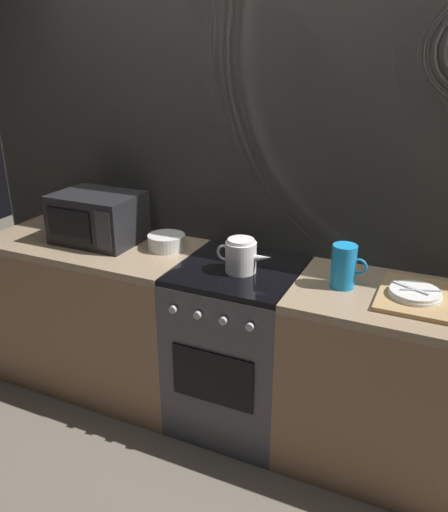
{
  "coord_description": "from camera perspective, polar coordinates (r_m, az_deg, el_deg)",
  "views": [
    {
      "loc": [
        0.9,
        -2.14,
        1.9
      ],
      "look_at": [
        -0.08,
        0.0,
        0.95
      ],
      "focal_mm": 36.12,
      "sensor_mm": 36.0,
      "label": 1
    }
  ],
  "objects": [
    {
      "name": "microwave",
      "position": [
        2.93,
        -13.8,
        4.15
      ],
      "size": [
        0.46,
        0.35,
        0.27
      ],
      "color": "black",
      "rests_on": "counter_left"
    },
    {
      "name": "back_wall",
      "position": [
        2.72,
        4.38,
        6.97
      ],
      "size": [
        3.6,
        0.05,
        2.4
      ],
      "color": "#B2AD9E",
      "rests_on": "ground_plane"
    },
    {
      "name": "kettle",
      "position": [
        2.46,
        1.9,
        0.02
      ],
      "size": [
        0.28,
        0.15,
        0.17
      ],
      "color": "white",
      "rests_on": "stove_unit"
    },
    {
      "name": "dish_pile",
      "position": [
        2.36,
        20.38,
        -4.07
      ],
      "size": [
        0.3,
        0.4,
        0.06
      ],
      "color": "tan",
      "rests_on": "counter_right"
    },
    {
      "name": "mixing_bowl",
      "position": [
        2.77,
        -6.38,
        1.56
      ],
      "size": [
        0.2,
        0.2,
        0.08
      ],
      "primitive_type": "cylinder",
      "color": "silver",
      "rests_on": "counter_left"
    },
    {
      "name": "counter_left",
      "position": [
        3.15,
        -13.78,
        -6.11
      ],
      "size": [
        1.2,
        0.6,
        0.9
      ],
      "color": "#997251",
      "rests_on": "ground_plane"
    },
    {
      "name": "stove_unit",
      "position": [
        2.74,
        1.5,
        -10.03
      ],
      "size": [
        0.6,
        0.63,
        0.9
      ],
      "color": "#4C4C51",
      "rests_on": "ground_plane"
    },
    {
      "name": "ground_plane",
      "position": [
        3.0,
        1.42,
        -17.31
      ],
      "size": [
        8.0,
        8.0,
        0.0
      ],
      "primitive_type": "plane",
      "color": "#6B6054"
    },
    {
      "name": "counter_right",
      "position": [
        2.58,
        20.74,
        -13.8
      ],
      "size": [
        1.2,
        0.6,
        0.9
      ],
      "color": "#997251",
      "rests_on": "ground_plane"
    },
    {
      "name": "pitcher",
      "position": [
        2.36,
        13.13,
        -1.09
      ],
      "size": [
        0.16,
        0.11,
        0.2
      ],
      "color": "#198CD8",
      "rests_on": "counter_right"
    }
  ]
}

